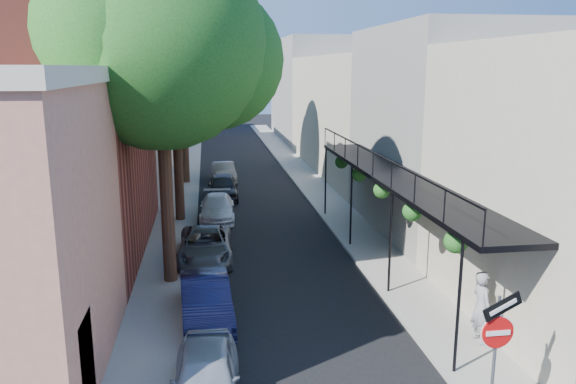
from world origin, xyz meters
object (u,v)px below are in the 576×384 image
object	(u,v)px
parked_car_a	(206,377)
parked_car_e	(223,187)
parked_car_b	(206,300)
pedestrian	(481,307)
sign_post	(497,337)
oak_far	(189,50)
parked_car_d	(217,208)
parked_car_c	(206,246)
oak_mid	(183,72)
oak_near	(174,47)
parked_car_f	(224,172)

from	to	relation	value
parked_car_a	parked_car_e	distance (m)	19.76
parked_car_b	pedestrian	distance (m)	7.64
sign_post	oak_far	distance (m)	27.80
parked_car_d	parked_car_e	bearing A→B (deg)	86.23
parked_car_c	oak_far	bearing A→B (deg)	94.30
oak_mid	parked_car_b	distance (m)	13.08
sign_post	parked_car_c	size ratio (longest dim) A/B	0.68
oak_near	parked_car_e	world-z (taller)	oak_near
oak_mid	parked_car_e	distance (m)	7.85
sign_post	parked_car_d	world-z (taller)	sign_post
parked_car_c	parked_car_a	bearing A→B (deg)	-88.56
oak_mid	sign_post	bearing A→B (deg)	-69.14
sign_post	parked_car_e	size ratio (longest dim) A/B	0.73
parked_car_c	parked_car_d	size ratio (longest dim) A/B	1.08
pedestrian	oak_far	bearing A→B (deg)	15.15
oak_near	parked_car_c	distance (m)	7.55
sign_post	parked_car_a	size ratio (longest dim) A/B	0.82
sign_post	parked_car_e	world-z (taller)	sign_post
oak_near	oak_far	distance (m)	17.01
oak_mid	parked_car_d	world-z (taller)	oak_mid
sign_post	pedestrian	xyz separation A→B (m)	(1.44, 3.36, -0.93)
parked_car_b	pedestrian	xyz separation A→B (m)	(7.20, -2.52, 0.45)
parked_car_f	pedestrian	distance (m)	23.95
oak_mid	parked_car_d	bearing A→B (deg)	-5.59
oak_far	oak_mid	bearing A→B (deg)	-90.41
parked_car_f	parked_car_b	bearing A→B (deg)	-97.94
parked_car_a	parked_car_d	bearing A→B (deg)	89.78
oak_far	parked_car_b	world-z (taller)	oak_far
sign_post	parked_car_a	bearing A→B (deg)	163.02
oak_near	oak_far	size ratio (longest dim) A/B	0.96
parked_car_e	pedestrian	distance (m)	19.17
parked_car_a	parked_car_e	world-z (taller)	parked_car_e
parked_car_f	parked_car_d	bearing A→B (deg)	-98.48
oak_near	parked_car_d	xyz separation A→B (m)	(1.33, 7.83, -7.29)
parked_car_d	pedestrian	world-z (taller)	pedestrian
parked_car_a	parked_car_b	size ratio (longest dim) A/B	0.92
sign_post	oak_near	distance (m)	12.77
sign_post	oak_mid	size ratio (longest dim) A/B	0.29
parked_car_c	parked_car_d	distance (m)	5.98
oak_near	parked_car_b	world-z (taller)	oak_near
oak_near	parked_car_b	xyz separation A→B (m)	(0.77, -3.41, -7.22)
parked_car_b	parked_car_e	distance (m)	15.64
sign_post	pedestrian	size ratio (longest dim) A/B	1.52
parked_car_e	parked_car_a	bearing A→B (deg)	-91.46
parked_car_b	parked_car_d	bearing A→B (deg)	83.45
oak_near	oak_mid	bearing A→B (deg)	90.37
sign_post	parked_car_a	xyz separation A→B (m)	(-5.76, 1.76, -1.41)
oak_near	oak_far	bearing A→B (deg)	89.96
oak_near	parked_car_a	bearing A→B (deg)	-84.18
oak_near	parked_car_e	size ratio (longest dim) A/B	2.78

